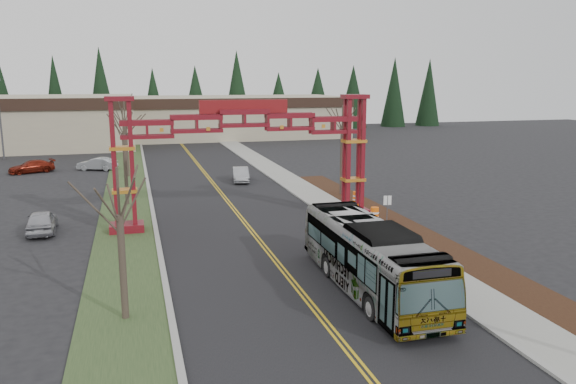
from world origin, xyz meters
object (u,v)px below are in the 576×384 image
object	(u,v)px
barrel_north	(356,198)
barrel_south	(375,215)
retail_building_east	(232,116)
parked_car_near_a	(42,221)
bare_tree_median_far	(125,122)
street_sign	(387,205)
gateway_arch	(244,139)
parked_car_far_a	(97,164)
transit_bus	(370,257)
bare_tree_median_mid	(123,133)
light_pole_far	(0,113)
bare_tree_median_near	(120,216)
barrel_mid	(358,209)
parked_car_mid_a	(32,167)
bare_tree_right_far	(342,128)
silver_sedan	(241,175)

from	to	relation	value
barrel_north	barrel_south	bearing A→B (deg)	-100.21
retail_building_east	parked_car_near_a	size ratio (longest dim) A/B	8.51
bare_tree_median_far	street_sign	size ratio (longest dim) A/B	3.46
gateway_arch	parked_car_far_a	size ratio (longest dim) A/B	4.22
retail_building_east	transit_bus	xyz separation A→B (m)	(-6.78, -75.97, -1.83)
bare_tree_median_mid	light_pole_far	distance (m)	34.83
retail_building_east	bare_tree_median_near	size ratio (longest dim) A/B	5.86
gateway_arch	street_sign	world-z (taller)	gateway_arch
transit_bus	barrel_mid	distance (m)	15.40
parked_car_near_a	bare_tree_median_mid	distance (m)	10.32
parked_car_mid_a	bare_tree_right_far	size ratio (longest dim) A/B	0.60
bare_tree_median_far	barrel_north	size ratio (longest dim) A/B	8.02
retail_building_east	bare_tree_median_mid	size ratio (longest dim) A/B	4.91
bare_tree_median_far	barrel_south	size ratio (longest dim) A/B	7.27
gateway_arch	light_pole_far	world-z (taller)	light_pole_far
parked_car_mid_a	street_sign	size ratio (longest dim) A/B	2.03
barrel_south	bare_tree_right_far	bearing A→B (deg)	83.31
light_pole_far	bare_tree_right_far	bearing A→B (deg)	-44.33
silver_sedan	gateway_arch	bearing A→B (deg)	-91.81
parked_car_far_a	barrel_north	distance (m)	31.85
parked_car_near_a	bare_tree_median_near	xyz separation A→B (m)	(5.39, -15.67, 3.74)
parked_car_near_a	bare_tree_median_mid	bearing A→B (deg)	-129.64
parked_car_far_a	barrel_north	bearing A→B (deg)	64.37
gateway_arch	bare_tree_median_mid	size ratio (longest dim) A/B	2.35
bare_tree_median_far	silver_sedan	bearing A→B (deg)	-28.90
parked_car_mid_a	barrel_south	bearing A→B (deg)	20.64
retail_building_east	light_pole_far	bearing A→B (deg)	-146.43
silver_sedan	barrel_mid	world-z (taller)	silver_sedan
bare_tree_median_mid	barrel_south	size ratio (longest dim) A/B	7.03
bare_tree_right_far	barrel_south	xyz separation A→B (m)	(-1.12, -9.59, -5.28)
retail_building_east	bare_tree_median_near	bearing A→B (deg)	-103.28
parked_car_far_a	bare_tree_median_mid	distance (m)	20.13
parked_car_near_a	barrel_mid	world-z (taller)	parked_car_near_a
gateway_arch	bare_tree_median_far	distance (m)	23.83
transit_bus	barrel_south	bearing A→B (deg)	65.13
bare_tree_median_far	barrel_mid	world-z (taller)	bare_tree_median_far
street_sign	barrel_mid	xyz separation A→B (m)	(-0.28, 4.28, -1.21)
light_pole_far	barrel_south	world-z (taller)	light_pole_far
silver_sedan	barrel_north	bearing A→B (deg)	-52.10
transit_bus	barrel_north	xyz separation A→B (m)	(6.76, 18.11, -1.18)
transit_bus	parked_car_far_a	size ratio (longest dim) A/B	2.80
bare_tree_median_near	barrel_south	size ratio (longest dim) A/B	5.89
gateway_arch	bare_tree_median_mid	world-z (taller)	gateway_arch
gateway_arch	barrel_mid	xyz separation A→B (m)	(8.62, 0.36, -5.53)
retail_building_east	transit_bus	world-z (taller)	retail_building_east
parked_car_mid_a	bare_tree_median_near	xyz separation A→B (m)	(10.05, -42.14, 3.82)
retail_building_east	bare_tree_right_far	world-z (taller)	bare_tree_right_far
parked_car_far_a	barrel_north	size ratio (longest dim) A/B	4.32
gateway_arch	barrel_north	distance (m)	12.10
retail_building_east	silver_sedan	size ratio (longest dim) A/B	8.80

